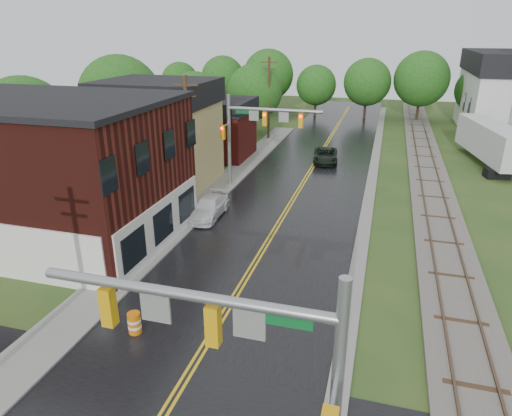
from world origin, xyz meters
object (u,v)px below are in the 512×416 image
at_px(pickup_white, 209,208).
at_px(traffic_signal_far, 255,125).
at_px(utility_pole_c, 269,97).
at_px(traffic_signal_near, 245,350).
at_px(utility_pole_b, 188,140).
at_px(tree_left_a, 27,124).
at_px(tree_left_c, 196,101).
at_px(semi_trailer, 491,141).
at_px(tree_left_b, 121,99).
at_px(suv_dark, 326,156).
at_px(brick_building, 49,170).
at_px(construction_barrel, 134,323).
at_px(tree_left_e, 256,93).

bearing_deg(pickup_white, traffic_signal_far, 78.14).
xyz_separation_m(traffic_signal_far, utility_pole_c, (-3.33, 17.00, -0.25)).
bearing_deg(traffic_signal_near, utility_pole_b, 117.19).
distance_m(utility_pole_c, tree_left_a, 25.67).
height_order(tree_left_c, pickup_white, tree_left_c).
bearing_deg(utility_pole_b, utility_pole_c, 90.00).
height_order(tree_left_c, semi_trailer, tree_left_c).
xyz_separation_m(traffic_signal_far, semi_trailer, (18.97, 12.32, -2.75)).
distance_m(utility_pole_c, tree_left_c, 8.16).
bearing_deg(tree_left_b, suv_dark, 11.81).
height_order(brick_building, pickup_white, brick_building).
bearing_deg(tree_left_a, suv_dark, 33.87).
height_order(utility_pole_b, tree_left_b, tree_left_b).
bearing_deg(pickup_white, semi_trailer, 42.51).
relative_size(tree_left_b, pickup_white, 2.15).
distance_m(pickup_white, construction_barrel, 12.74).
relative_size(traffic_signal_far, utility_pole_c, 0.82).
bearing_deg(traffic_signal_near, semi_trailer, 72.13).
xyz_separation_m(traffic_signal_far, tree_left_a, (-16.38, -5.10, 0.14)).
xyz_separation_m(utility_pole_c, tree_left_a, (-13.05, -22.10, 0.39)).
bearing_deg(brick_building, utility_pole_c, 78.91).
bearing_deg(utility_pole_b, brick_building, -129.07).
height_order(brick_building, semi_trailer, brick_building).
bearing_deg(utility_pole_c, tree_left_a, -120.55).
bearing_deg(utility_pole_c, traffic_signal_near, -76.26).
distance_m(utility_pole_c, tree_left_e, 2.79).
distance_m(utility_pole_b, construction_barrel, 15.39).
xyz_separation_m(pickup_white, semi_trailer, (20.30, 19.01, 1.57)).
bearing_deg(suv_dark, tree_left_e, 126.79).
xyz_separation_m(utility_pole_b, construction_barrel, (3.68, -14.32, -4.24)).
xyz_separation_m(traffic_signal_near, semi_trailer, (12.03, 37.32, -2.75)).
bearing_deg(semi_trailer, construction_barrel, -120.48).
distance_m(brick_building, tree_left_c, 24.94).
relative_size(pickup_white, semi_trailer, 0.38).
height_order(brick_building, utility_pole_b, utility_pole_b).
xyz_separation_m(brick_building, traffic_signal_far, (9.01, 12.00, 0.82)).
relative_size(utility_pole_b, construction_barrel, 9.44).
bearing_deg(semi_trailer, utility_pole_b, -142.17).
height_order(traffic_signal_near, utility_pole_c, utility_pole_c).
xyz_separation_m(utility_pole_c, pickup_white, (2.00, -23.69, -4.07)).
relative_size(suv_dark, pickup_white, 1.04).
xyz_separation_m(suv_dark, construction_barrel, (-4.00, -28.14, -0.18)).
height_order(traffic_signal_near, tree_left_c, tree_left_c).
bearing_deg(tree_left_a, utility_pole_c, 59.45).
bearing_deg(pickup_white, tree_left_b, 137.78).
relative_size(brick_building, utility_pole_c, 1.59).
bearing_deg(utility_pole_c, utility_pole_b, -90.00).
bearing_deg(tree_left_c, utility_pole_b, -68.51).
xyz_separation_m(tree_left_a, construction_barrel, (16.73, -14.22, -4.64)).
relative_size(traffic_signal_far, suv_dark, 1.56).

